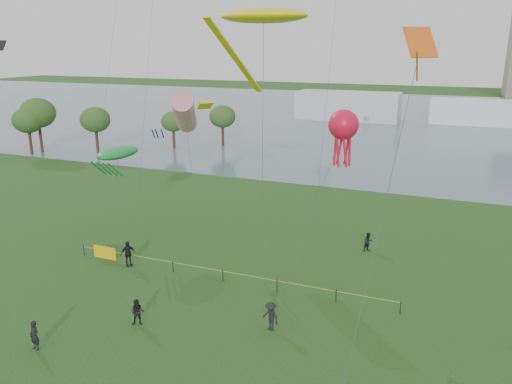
% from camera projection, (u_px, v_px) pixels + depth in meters
% --- Properties ---
extents(lake, '(400.00, 120.00, 0.08)m').
position_uv_depth(lake, '(406.00, 119.00, 110.17)').
color(lake, slate).
rests_on(lake, ground_plane).
extents(pavilion_left, '(22.00, 8.00, 6.00)m').
position_uv_depth(pavilion_left, '(348.00, 106.00, 109.10)').
color(pavilion_left, silver).
rests_on(pavilion_left, ground_plane).
extents(pavilion_right, '(18.00, 7.00, 5.00)m').
position_uv_depth(pavilion_right, '(476.00, 112.00, 102.74)').
color(pavilion_right, white).
rests_on(pavilion_right, ground_plane).
extents(trees, '(28.60, 20.50, 8.23)m').
position_uv_depth(trees, '(96.00, 118.00, 75.84)').
color(trees, '#3A221A').
rests_on(trees, ground_plane).
extents(fence, '(24.07, 0.07, 1.05)m').
position_uv_depth(fence, '(148.00, 260.00, 36.83)').
color(fence, black).
rests_on(fence, ground_plane).
extents(spectator_a, '(0.97, 0.88, 1.63)m').
position_uv_depth(spectator_a, '(138.00, 312.00, 29.16)').
color(spectator_a, black).
rests_on(spectator_a, ground_plane).
extents(spectator_b, '(1.30, 1.05, 1.76)m').
position_uv_depth(spectator_b, '(271.00, 316.00, 28.62)').
color(spectator_b, black).
rests_on(spectator_b, ground_plane).
extents(spectator_c, '(1.03, 1.22, 1.96)m').
position_uv_depth(spectator_c, '(128.00, 254.00, 36.95)').
color(spectator_c, black).
rests_on(spectator_c, ground_plane).
extents(spectator_f, '(0.67, 0.49, 1.70)m').
position_uv_depth(spectator_f, '(34.00, 336.00, 26.78)').
color(spectator_f, black).
rests_on(spectator_f, ground_plane).
extents(spectator_g, '(0.96, 0.96, 1.57)m').
position_uv_depth(spectator_g, '(368.00, 242.00, 39.65)').
color(spectator_g, black).
rests_on(spectator_g, ground_plane).
extents(kite_stingray, '(5.51, 10.20, 17.95)m').
position_uv_depth(kite_stingray, '(263.00, 17.00, 29.99)').
color(kite_stingray, '#3F3F42').
extents(kite_windsock, '(5.23, 5.61, 12.50)m').
position_uv_depth(kite_windsock, '(185.00, 113.00, 39.84)').
color(kite_windsock, '#3F3F42').
extents(kite_creature, '(2.94, 5.81, 7.73)m').
position_uv_depth(kite_creature, '(118.00, 153.00, 41.14)').
color(kite_creature, '#3F3F42').
extents(kite_octopus, '(3.20, 7.58, 11.64)m').
position_uv_depth(kite_octopus, '(343.00, 126.00, 34.20)').
color(kite_octopus, '#3F3F42').
extents(kite_delta, '(2.15, 12.53, 16.63)m').
position_uv_depth(kite_delta, '(417.00, 60.00, 21.67)').
color(kite_delta, '#3F3F42').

